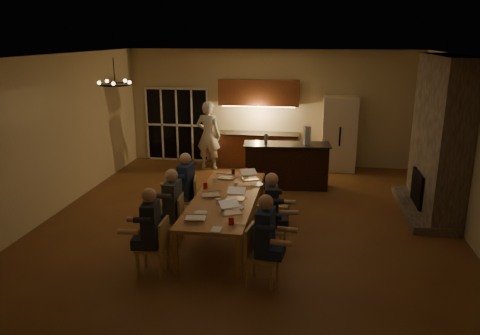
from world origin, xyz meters
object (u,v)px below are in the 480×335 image
chair_left_mid (170,220)px  laptop_f (250,174)px  redcup_near (231,221)px  plate_left (201,213)px  person_right_mid (271,212)px  bar_bottle (266,138)px  redcup_mid (205,186)px  chair_right_far (278,203)px  chair_left_far (185,200)px  person_left_far (186,187)px  person_left_mid (173,207)px  laptop_b (231,207)px  person_left_near (151,231)px  laptop_c (211,190)px  bar_island (286,166)px  chandelier (115,84)px  can_silver (222,206)px  person_right_near (265,239)px  can_cola (233,172)px  mug_front (218,202)px  chair_left_near (152,247)px  dining_table (226,216)px  chair_right_mid (272,228)px  laptop_e (227,173)px  mug_mid (236,185)px  mug_back (214,180)px  standing_person (208,135)px  refrigerator (339,134)px  chair_right_near (263,256)px  laptop_d (235,193)px  bar_blender (307,135)px  plate_far (257,184)px  laptop_a (195,212)px  redcup_far (246,171)px

chair_left_mid → laptop_f: bearing=137.0°
redcup_near → plate_left: 0.68m
person_right_mid → bar_bottle: bearing=-0.6°
redcup_mid → chair_right_far: bearing=10.3°
chair_left_far → person_left_far: bearing=159.1°
person_left_mid → laptop_b: person_left_mid is taller
person_left_near → laptop_c: (0.59, 1.57, 0.17)m
chair_left_mid → laptop_c: size_ratio=2.78×
bar_island → person_left_far: size_ratio=1.48×
chandelier → redcup_near: 3.11m
can_silver → person_right_near: bearing=-48.8°
person_right_near → can_cola: 3.14m
person_left_mid → can_silver: size_ratio=11.50×
laptop_b → can_silver: laptop_b is taller
bar_island → mug_front: 3.56m
chair_left_mid → chair_left_near: bearing=-3.7°
chair_right_far → redcup_mid: (-1.37, -0.25, 0.37)m
dining_table → chair_right_mid: size_ratio=3.61×
bar_island → laptop_e: 2.22m
chair_left_near → laptop_e: size_ratio=2.78×
person_left_far → mug_mid: person_left_far is taller
laptop_e → person_left_near: bearing=81.1°
mug_back → laptop_b: bearing=-68.6°
standing_person → chair_right_far: bearing=129.8°
bar_island → chandelier: size_ratio=3.67×
refrigerator → laptop_f: (-1.92, -3.65, -0.14)m
chair_left_mid → mug_mid: (1.00, 1.04, 0.36)m
bar_island → chandelier: bearing=-136.1°
chair_right_near → laptop_d: (-0.67, 1.53, 0.42)m
dining_table → laptop_b: bearing=-72.6°
bar_blender → can_cola: bearing=-156.7°
redcup_near → plate_far: 2.04m
redcup_mid → standing_person: bearing=101.8°
laptop_a → chair_right_near: bearing=149.7°
bar_island → laptop_d: bearing=-108.2°
person_right_near → redcup_far: 3.14m
refrigerator → mug_back: 4.76m
bar_island → can_silver: bar_island is taller
dining_table → person_right_near: bearing=-60.7°
laptop_a → can_silver: (0.35, 0.45, -0.05)m
chair_left_far → laptop_f: 1.39m
bar_island → chair_left_near: bar_island is taller
bar_blender → plate_far: bearing=-136.4°
chandelier → person_left_far: bearing=39.6°
person_left_mid → chair_right_near: bearing=59.4°
chair_left_mid → bar_blender: bar_blender is taller
person_right_mid → redcup_near: (-0.55, -0.76, 0.12)m
standing_person → can_silver: standing_person is taller
standing_person → mug_mid: 4.06m
person_left_near → redcup_far: person_left_near is taller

